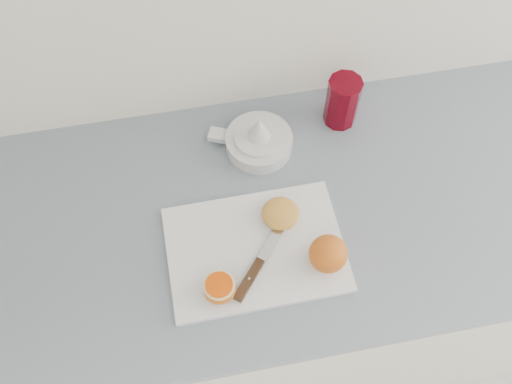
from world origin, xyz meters
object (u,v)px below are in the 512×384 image
(counter, at_px, (294,280))
(citrus_juicer, at_px, (258,140))
(cutting_board, at_px, (256,249))
(half_orange, at_px, (220,288))
(red_tumbler, at_px, (342,103))

(counter, height_order, citrus_juicer, citrus_juicer)
(counter, distance_m, cutting_board, 0.48)
(half_orange, bearing_deg, cutting_board, 42.79)
(cutting_board, relative_size, citrus_juicer, 1.90)
(half_orange, bearing_deg, red_tumbler, 47.66)
(counter, relative_size, red_tumbler, 20.43)
(counter, bearing_deg, half_orange, -141.43)
(counter, bearing_deg, red_tumbler, 57.88)
(counter, bearing_deg, cutting_board, -144.56)
(half_orange, distance_m, citrus_juicer, 0.36)
(counter, relative_size, half_orange, 40.90)
(cutting_board, xyz_separation_m, half_orange, (-0.08, -0.08, 0.03))
(half_orange, distance_m, red_tumbler, 0.51)
(counter, relative_size, citrus_juicer, 13.78)
(red_tumbler, bearing_deg, cutting_board, -130.89)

